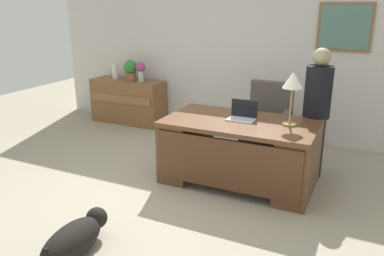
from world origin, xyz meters
name	(u,v)px	position (x,y,z in m)	size (l,w,h in m)	color
ground_plane	(164,195)	(0.00, 0.00, 0.00)	(12.00, 12.00, 0.00)	#9E937F
back_wall	(242,51)	(0.01, 2.60, 1.35)	(7.00, 0.16, 2.70)	silver
desk	(238,150)	(0.64, 0.68, 0.42)	(1.77, 1.00, 0.78)	brown
credenza	(128,101)	(-2.00, 2.25, 0.39)	(1.34, 0.50, 0.78)	brown
armchair	(267,124)	(0.71, 1.72, 0.47)	(0.60, 0.59, 1.05)	#564C47
person_standing	(316,113)	(1.41, 1.30, 0.82)	(0.32, 0.32, 1.60)	#262323
dog_lying	(75,239)	(-0.16, -1.29, 0.15)	(0.32, 0.86, 0.30)	black
laptop	(243,115)	(0.65, 0.78, 0.84)	(0.32, 0.22, 0.22)	#B2B5BA
desk_lamp	(293,84)	(1.20, 0.78, 1.26)	(0.22, 0.22, 0.60)	#9E8447
vase_with_flowers	(141,70)	(-1.71, 2.25, 0.99)	(0.17, 0.17, 0.33)	#ACC9B8
vase_empty	(115,72)	(-2.26, 2.25, 0.91)	(0.11, 0.11, 0.25)	silver
potted_plant	(131,69)	(-1.92, 2.25, 0.98)	(0.24, 0.24, 0.36)	brown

